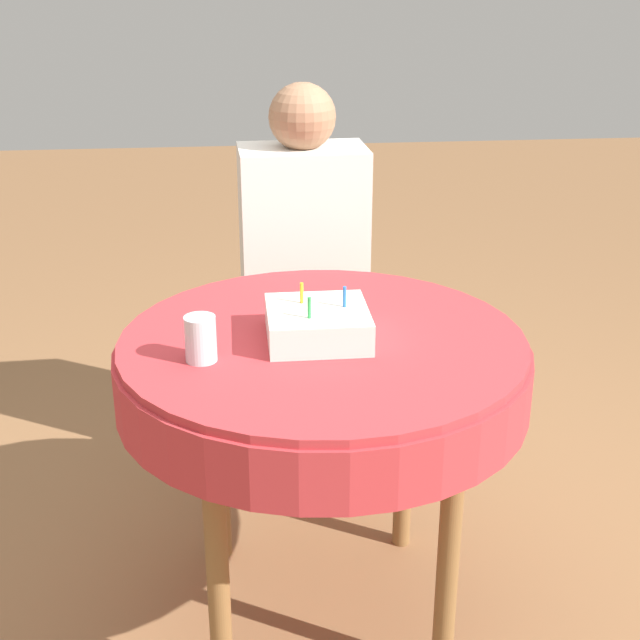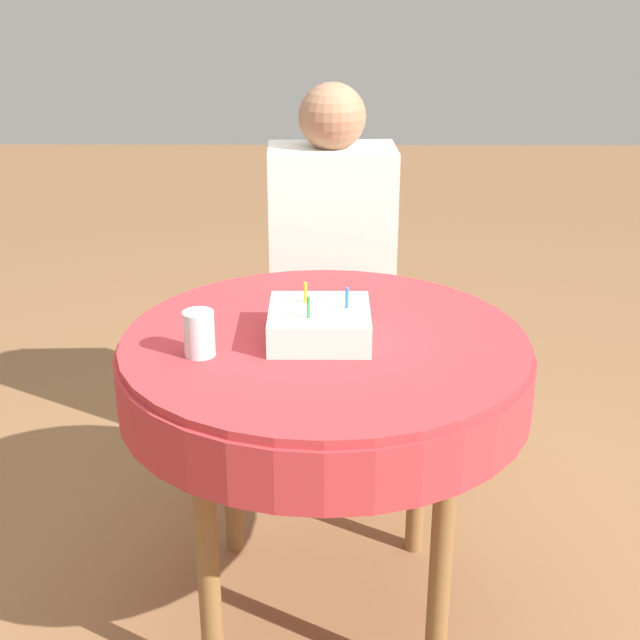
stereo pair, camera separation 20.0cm
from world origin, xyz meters
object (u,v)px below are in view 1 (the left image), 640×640
object	(u,v)px
person	(304,247)
birthday_cake	(318,324)
chair	(301,297)
drinking_glass	(201,339)

from	to	relation	value
person	birthday_cake	xyz separation A→B (m)	(-0.03, -0.75, 0.06)
chair	birthday_cake	distance (m)	0.89
chair	person	world-z (taller)	person
drinking_glass	birthday_cake	bearing A→B (deg)	18.83
person	drinking_glass	bearing A→B (deg)	-111.28
chair	birthday_cake	xyz separation A→B (m)	(-0.03, -0.85, 0.26)
person	drinking_glass	distance (m)	0.89
chair	drinking_glass	size ratio (longest dim) A/B	10.24
chair	birthday_cake	bearing A→B (deg)	-94.04
birthday_cake	drinking_glass	bearing A→B (deg)	-161.17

